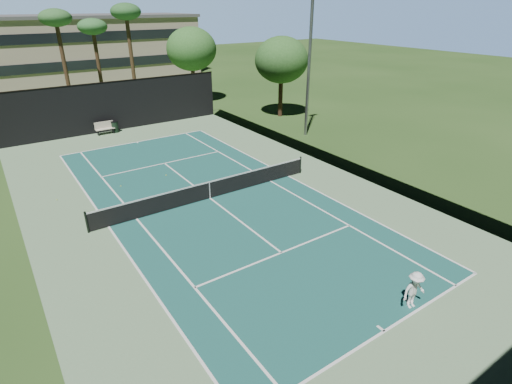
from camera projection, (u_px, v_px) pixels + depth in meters
ground at (210, 198)px, 21.85m from camera, size 160.00×160.00×0.00m
apron_slab at (210, 198)px, 21.85m from camera, size 18.00×32.00×0.01m
court_surface at (210, 198)px, 21.85m from camera, size 10.97×23.77×0.01m
court_lines at (210, 198)px, 21.85m from camera, size 11.07×23.87×0.01m
tennis_net at (210, 189)px, 21.62m from camera, size 12.90×0.10×1.10m
fence at (208, 164)px, 21.04m from camera, size 18.04×32.05×4.03m
player at (414, 290)px, 13.75m from camera, size 1.00×0.67×1.44m
tennis_ball_b at (121, 186)px, 23.28m from camera, size 0.06×0.06×0.06m
tennis_ball_c at (166, 175)px, 24.74m from camera, size 0.07×0.07×0.07m
tennis_ball_d at (57, 200)px, 21.65m from camera, size 0.06×0.06×0.06m
park_bench at (105, 128)px, 32.43m from camera, size 1.50×0.45×1.02m
trash_bin at (115, 127)px, 32.89m from camera, size 0.56×0.56×0.95m
palm_a at (56, 22)px, 35.25m from camera, size 2.80×2.80×9.32m
palm_b at (93, 30)px, 38.88m from camera, size 2.80×2.80×8.42m
palm_c at (126, 16)px, 37.39m from camera, size 2.80×2.80×9.77m
decid_tree_a at (191, 49)px, 41.06m from camera, size 5.12×5.12×7.62m
decid_tree_b at (281, 60)px, 35.77m from camera, size 4.80×4.80×7.14m
campus_building at (48, 48)px, 54.39m from camera, size 40.50×12.50×8.30m
light_pole at (310, 51)px, 29.69m from camera, size 0.90×0.25×12.22m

